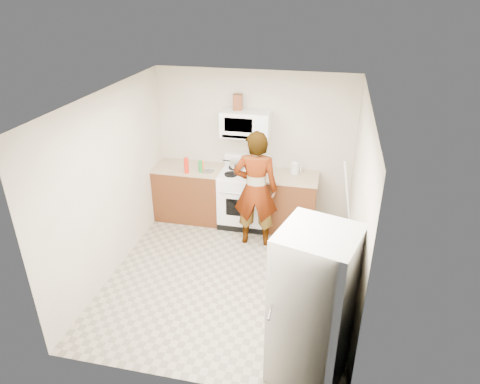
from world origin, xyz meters
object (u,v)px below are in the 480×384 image
(gas_range, at_px, (244,197))
(microwave, at_px, (246,124))
(kettle, at_px, (295,168))
(saucepan, at_px, (237,164))
(fridge, at_px, (313,307))
(person, at_px, (256,190))

(gas_range, relative_size, microwave, 1.49)
(microwave, relative_size, kettle, 4.41)
(gas_range, relative_size, saucepan, 5.20)
(microwave, height_order, fridge, microwave)
(saucepan, bearing_deg, kettle, -0.07)
(gas_range, distance_m, microwave, 1.22)
(gas_range, distance_m, fridge, 3.17)
(fridge, bearing_deg, saucepan, 131.81)
(microwave, xyz_separation_m, kettle, (0.80, 0.00, -0.68))
(kettle, xyz_separation_m, saucepan, (-0.95, 0.00, -0.01))
(gas_range, xyz_separation_m, person, (0.29, -0.55, 0.43))
(gas_range, distance_m, saucepan, 0.56)
(person, bearing_deg, saucepan, -61.25)
(gas_range, bearing_deg, kettle, 9.35)
(microwave, relative_size, saucepan, 3.50)
(kettle, bearing_deg, saucepan, -177.27)
(gas_range, height_order, microwave, microwave)
(person, height_order, fridge, person)
(saucepan, bearing_deg, person, -57.26)
(person, bearing_deg, gas_range, -66.00)
(microwave, distance_m, fridge, 3.37)
(kettle, relative_size, saucepan, 0.79)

